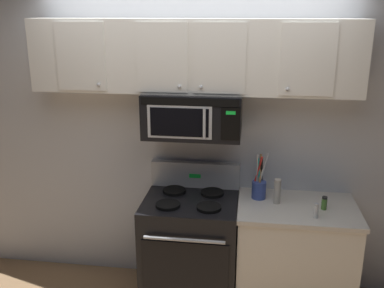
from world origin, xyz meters
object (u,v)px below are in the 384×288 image
(stove_range, at_px, (191,247))
(utensil_crock_blue, at_px, (259,186))
(pepper_mill, at_px, (277,191))
(spice_jar, at_px, (324,203))
(salt_shaker, at_px, (316,211))
(over_range_microwave, at_px, (193,115))

(stove_range, relative_size, utensil_crock_blue, 2.95)
(pepper_mill, distance_m, spice_jar, 0.36)
(utensil_crock_blue, height_order, salt_shaker, utensil_crock_blue)
(over_range_microwave, xyz_separation_m, spice_jar, (1.03, -0.15, -0.62))
(stove_range, xyz_separation_m, over_range_microwave, (-0.00, 0.12, 1.11))
(salt_shaker, distance_m, pepper_mill, 0.35)
(spice_jar, bearing_deg, salt_shaker, -118.32)
(stove_range, distance_m, utensil_crock_blue, 0.77)
(pepper_mill, bearing_deg, spice_jar, -10.06)
(stove_range, xyz_separation_m, pepper_mill, (0.68, 0.03, 0.53))
(over_range_microwave, height_order, salt_shaker, over_range_microwave)
(utensil_crock_blue, relative_size, pepper_mill, 1.89)
(spice_jar, bearing_deg, over_range_microwave, 171.95)
(over_range_microwave, bearing_deg, utensil_crock_blue, -0.25)
(over_range_microwave, bearing_deg, stove_range, -89.86)
(utensil_crock_blue, relative_size, spice_jar, 3.66)
(stove_range, distance_m, spice_jar, 1.14)
(utensil_crock_blue, bearing_deg, pepper_mill, -29.99)
(over_range_microwave, relative_size, utensil_crock_blue, 2.00)
(utensil_crock_blue, distance_m, salt_shaker, 0.51)
(stove_range, distance_m, over_range_microwave, 1.11)
(salt_shaker, distance_m, spice_jar, 0.17)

